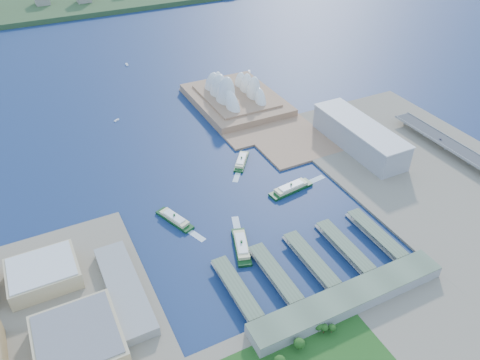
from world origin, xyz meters
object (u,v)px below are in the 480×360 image
ferry_d (291,187)px  car_c (441,139)px  toaster_building (359,136)px  ferry_c (241,244)px  ferry_b (242,160)px  ferry_a (174,218)px  opera_house (236,86)px

ferry_d → car_c: size_ratio=13.47×
toaster_building → ferry_c: toaster_building is taller
ferry_c → ferry_d: ferry_d is taller
ferry_c → car_c: 338.84m
ferry_b → ferry_c: size_ratio=0.87×
ferry_d → car_c: bearing=-100.1°
ferry_a → ferry_c: 87.22m
toaster_building → ferry_d: bearing=-162.9°
opera_house → car_c: size_ratio=41.51×
ferry_a → car_c: size_ratio=11.94×
ferry_a → ferry_d: bearing=-24.8°
opera_house → ferry_a: (-191.46, -230.74, -27.11)m
car_c → ferry_c: bearing=-171.2°
ferry_b → ferry_d: ferry_d is taller
opera_house → toaster_building: bearing=-65.8°
ferry_b → ferry_c: (-73.55, -145.10, 0.66)m
toaster_building → ferry_a: bearing=-173.8°
toaster_building → ferry_d: 140.80m
opera_house → toaster_building: 219.62m
toaster_building → ferry_d: toaster_building is taller
toaster_building → ferry_a: size_ratio=2.99×
ferry_a → ferry_c: bearing=-77.5°
opera_house → toaster_building: (90.00, -200.00, -11.50)m
opera_house → ferry_d: bearing=-100.3°
opera_house → ferry_a: opera_house is taller
ferry_c → ferry_b: bearing=-98.4°
toaster_building → ferry_b: size_ratio=3.17×
ferry_d → opera_house: bearing=-17.8°
ferry_a → car_c: car_c is taller
toaster_building → ferry_d: (-133.84, -41.05, -14.98)m
toaster_building → ferry_b: bearing=165.5°
opera_house → ferry_c: bearing=-115.3°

